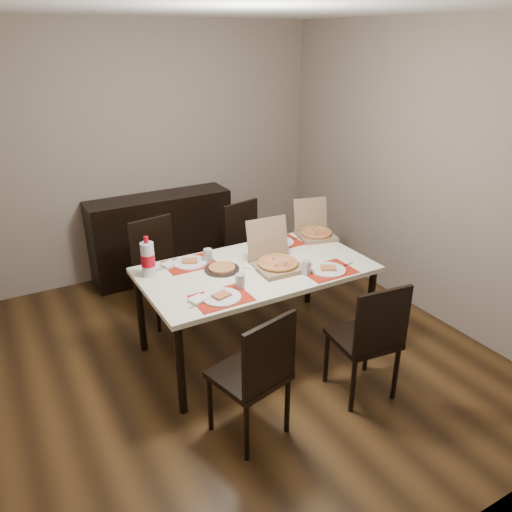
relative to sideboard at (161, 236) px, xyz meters
name	(u,v)px	position (x,y,z in m)	size (l,w,h in m)	color
ground	(239,355)	(0.00, -1.78, -0.46)	(3.80, 4.00, 0.02)	#462E15
room_walls	(209,136)	(0.00, -1.35, 1.28)	(3.84, 4.02, 2.62)	gray
sideboard	(161,236)	(0.00, 0.00, 0.00)	(1.50, 0.40, 0.90)	black
dining_table	(256,275)	(0.18, -1.76, 0.23)	(1.80, 1.00, 0.75)	#F4EBCD
chair_near_left	(256,372)	(-0.33, -2.65, 0.06)	(0.51, 0.51, 0.93)	black
chair_near_right	(370,336)	(0.57, -2.69, 0.06)	(0.47, 0.47, 0.93)	black
chair_far_left	(159,265)	(-0.31, -0.83, 0.06)	(0.48, 0.48, 0.93)	black
chair_far_right	(249,245)	(0.63, -0.82, 0.06)	(0.50, 0.50, 0.93)	black
setting_near_left	(224,294)	(-0.25, -2.06, 0.32)	(0.47, 0.30, 0.11)	#B41C0C
setting_near_right	(323,269)	(0.60, -2.08, 0.32)	(0.48, 0.30, 0.11)	#B41C0C
setting_far_left	(192,261)	(-0.23, -1.43, 0.32)	(0.50, 0.30, 0.11)	#B41C0C
setting_far_right	(276,242)	(0.57, -1.42, 0.32)	(0.46, 0.30, 0.11)	#B41C0C
napkin_loose	(253,266)	(0.16, -1.74, 0.31)	(0.12, 0.11, 0.02)	white
pizza_box_center	(276,261)	(0.32, -1.83, 0.36)	(0.38, 0.41, 0.36)	#81664A
pizza_box_right	(315,231)	(0.99, -1.43, 0.35)	(0.39, 0.42, 0.32)	#81664A
faina_plate	(222,269)	(-0.07, -1.67, 0.31)	(0.28, 0.28, 0.03)	black
dip_bowl	(265,256)	(0.34, -1.62, 0.31)	(0.10, 0.10, 0.03)	white
soda_bottle	(148,259)	(-0.60, -1.47, 0.44)	(0.11, 0.11, 0.32)	silver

